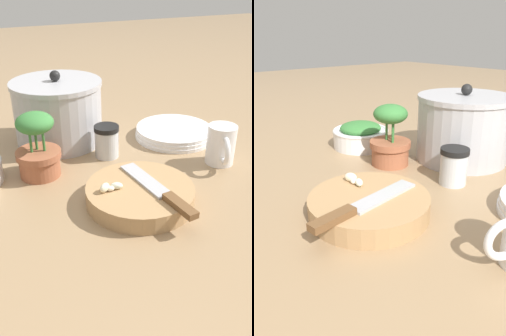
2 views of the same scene
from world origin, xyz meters
TOP-DOWN VIEW (x-y plane):
  - ground_plane at (0.00, 0.00)m, footprint 5.00×5.00m
  - cutting_board at (0.05, -0.09)m, footprint 0.23×0.23m
  - chef_knife at (0.07, -0.13)m, footprint 0.06×0.24m
  - garlic_cloves at (-0.02, -0.08)m, footprint 0.05×0.03m
  - spice_jar at (0.06, 0.14)m, footprint 0.06×0.06m
  - coffee_mug at (0.31, -0.01)m, footprint 0.07×0.10m
  - plate_stack at (0.28, 0.17)m, footprint 0.22×0.22m
  - stock_pot at (-0.02, 0.28)m, footprint 0.24×0.24m
  - potted_herb at (-0.12, 0.11)m, footprint 0.10×0.10m

SIDE VIEW (x-z plane):
  - ground_plane at x=0.00m, z-range 0.00..0.00m
  - plate_stack at x=0.28m, z-range 0.00..0.03m
  - cutting_board at x=0.05m, z-range 0.00..0.04m
  - spice_jar at x=0.06m, z-range 0.00..0.08m
  - chef_knife at x=0.07m, z-range 0.04..0.05m
  - garlic_cloves at x=-0.02m, z-range 0.04..0.06m
  - coffee_mug at x=0.31m, z-range 0.00..0.10m
  - potted_herb at x=-0.12m, z-range -0.01..0.15m
  - stock_pot at x=-0.02m, z-range -0.01..0.19m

